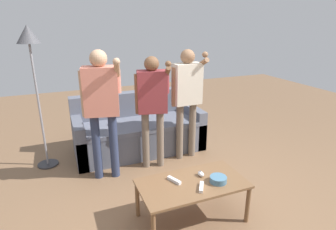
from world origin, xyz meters
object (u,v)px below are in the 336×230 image
game_remote_nunchuk (201,174)px  player_center (152,100)px  snack_bowl (218,179)px  game_remote_wand_far (201,187)px  coffee_table (192,187)px  game_remote_wand_near (174,180)px  couch (138,131)px  floor_lamp (30,50)px  player_right (187,92)px  player_left (102,101)px

game_remote_nunchuk → player_center: bearing=96.9°
snack_bowl → game_remote_wand_far: (-0.21, -0.04, -0.01)m
coffee_table → game_remote_wand_near: 0.19m
couch → player_center: 0.89m
coffee_table → game_remote_nunchuk: 0.17m
couch → game_remote_wand_far: size_ratio=12.21×
coffee_table → floor_lamp: bearing=127.9°
player_right → game_remote_wand_far: 1.59m
couch → snack_bowl: bearing=-81.7°
player_left → player_right: (1.19, 0.13, -0.03)m
player_left → player_center: (0.65, 0.04, -0.07)m
couch → player_right: player_right is taller
player_left → couch: bearing=46.5°
player_right → floor_lamp: bearing=165.6°
coffee_table → game_remote_wand_near: (-0.16, 0.08, 0.06)m
player_left → game_remote_wand_far: 1.56m
snack_bowl → floor_lamp: size_ratio=0.09×
floor_lamp → player_right: size_ratio=1.20×
floor_lamp → player_right: (1.92, -0.49, -0.60)m
couch → game_remote_nunchuk: (0.17, -1.72, 0.15)m
snack_bowl → floor_lamp: bearing=131.0°
game_remote_nunchuk → floor_lamp: floor_lamp is taller
game_remote_nunchuk → player_center: (-0.13, 1.11, 0.51)m
player_right → game_remote_wand_far: (-0.51, -1.40, -0.55)m
coffee_table → floor_lamp: (-1.38, 1.77, 1.21)m
floor_lamp → coffee_table: bearing=-52.1°
coffee_table → player_center: size_ratio=0.70×
player_right → player_left: bearing=-173.9°
coffee_table → floor_lamp: size_ratio=0.56×
coffee_table → snack_bowl: 0.27m
floor_lamp → player_left: bearing=-40.5°
floor_lamp → player_center: floor_lamp is taller
snack_bowl → game_remote_wand_far: size_ratio=1.06×
floor_lamp → player_center: size_ratio=1.24×
couch → player_center: (0.04, -0.61, 0.65)m
game_remote_wand_far → game_remote_wand_near: bearing=133.0°
snack_bowl → couch: bearing=98.3°
snack_bowl → player_center: (-0.24, 1.28, 0.50)m
player_center → snack_bowl: bearing=-79.5°
floor_lamp → game_remote_wand_far: size_ratio=12.00×
game_remote_wand_far → game_remote_nunchuk: bearing=62.9°
game_remote_wand_near → game_remote_wand_far: 0.28m
couch → floor_lamp: (-1.34, -0.03, 1.29)m
game_remote_nunchuk → floor_lamp: 2.54m
floor_lamp → player_center: 1.62m
game_remote_wand_near → player_center: bearing=81.7°
coffee_table → player_left: 1.47m
player_left → game_remote_wand_near: (0.49, -1.07, -0.58)m
floor_lamp → player_left: size_ratio=1.16×
game_remote_wand_far → player_left: bearing=118.2°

